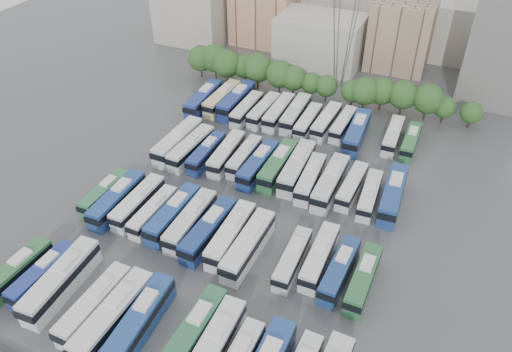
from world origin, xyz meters
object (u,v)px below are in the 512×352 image
at_px(bus_r3_s13, 411,141).
at_px(bus_r2_s9, 310,178).
at_px(bus_r1_s12, 340,270).
at_px(bus_r3_s0, 204,99).
at_px(bus_r1_s2, 138,202).
at_px(bus_r0_s0, 15,273).
at_px(bus_r3_s3, 247,109).
at_px(bus_r3_s10, 357,132).
at_px(bus_r3_s2, 237,100).
at_px(bus_r2_s10, 330,182).
at_px(electricity_pylon, 347,5).
at_px(bus_r3_s1, 222,98).
at_px(bus_r2_s13, 393,194).
at_px(bus_r2_s8, 297,167).
at_px(bus_r1_s10, 293,259).
at_px(bus_r1_s0, 105,193).
at_px(bus_r1_s5, 191,221).
at_px(bus_r3_s9, 343,124).
at_px(bus_r3_s8, 326,121).
at_px(bus_r1_s7, 231,235).
at_px(bus_r0_s4, 95,305).
at_px(bus_r1_s6, 209,230).
at_px(bus_r2_s3, 206,153).
at_px(bus_r2_s12, 370,195).
at_px(bus_r3_s6, 296,113).
at_px(bus_r2_s11, 352,186).
at_px(bus_r3_s7, 308,121).
at_px(bus_r0_s5, 113,316).
at_px(bus_r2_s4, 226,153).
at_px(bus_r2_s5, 244,156).
at_px(bus_r3_s5, 279,112).
at_px(apartment_tower, 505,41).
at_px(bus_r0_s2, 61,280).
at_px(bus_r2_s7, 278,165).
at_px(bus_r3_s4, 264,110).
at_px(bus_r3_s12, 393,135).
at_px(bus_r1_s4, 173,214).
at_px(bus_r1_s13, 363,279).
at_px(bus_r1_s1, 117,199).
at_px(bus_r2_s6, 258,164).
at_px(bus_r1_s11, 320,256).
at_px(bus_r0_s8, 194,332).
at_px(bus_r2_s1, 178,141).
at_px(bus_r0_s9, 213,348).
at_px(bus_r1_s8, 248,245).
at_px(bus_r0_s6, 141,320).

bearing_deg(bus_r3_s13, bus_r2_s9, -125.55).
xyz_separation_m(bus_r1_s12, bus_r3_s0, (-39.74, 35.16, 0.27)).
bearing_deg(bus_r1_s2, bus_r0_s0, -108.83).
relative_size(bus_r3_s3, bus_r3_s10, 0.87).
bearing_deg(bus_r1_s12, bus_r3_s2, 134.34).
xyz_separation_m(bus_r2_s10, bus_r3_s0, (-33.09, 17.29, -0.00)).
xyz_separation_m(electricity_pylon, bus_r3_s1, (-20.11, -19.24, -16.68)).
xyz_separation_m(bus_r1_s12, bus_r3_s3, (-29.74, 35.23, 0.04)).
distance_m(bus_r2_s10, bus_r2_s13, 10.15).
bearing_deg(electricity_pylon, bus_r2_s8, -85.32).
distance_m(bus_r0_s0, bus_r1_s10, 37.49).
relative_size(bus_r1_s0, bus_r1_s5, 0.85).
relative_size(electricity_pylon, bus_r2_s13, 2.49).
height_order(bus_r0_s0, bus_r3_s3, bus_r0_s0).
bearing_deg(bus_r3_s9, bus_r3_s8, -169.71).
relative_size(bus_r3_s0, bus_r3_s13, 1.22).
distance_m(bus_r1_s7, bus_r2_s9, 18.85).
xyz_separation_m(bus_r0_s4, bus_r1_s6, (6.73, 17.76, 0.07)).
distance_m(bus_r2_s3, bus_r2_s10, 23.19).
bearing_deg(bus_r2_s10, bus_r2_s8, 165.51).
relative_size(bus_r2_s12, bus_r3_s6, 0.87).
distance_m(bus_r2_s11, bus_r3_s7, 21.53).
bearing_deg(bus_r0_s4, bus_r0_s5, -8.48).
xyz_separation_m(bus_r2_s4, bus_r2_s11, (23.10, -0.09, -0.15)).
height_order(bus_r2_s5, bus_r3_s5, bus_r3_s5).
bearing_deg(apartment_tower, bus_r2_s3, -134.51).
height_order(bus_r0_s2, bus_r2_s7, bus_r0_s2).
relative_size(bus_r3_s4, bus_r3_s12, 1.03).
distance_m(bus_r1_s4, bus_r1_s7, 10.11).
distance_m(bus_r1_s13, bus_r3_s10, 36.83).
xyz_separation_m(bus_r1_s2, bus_r3_s13, (36.45, 35.52, -0.16)).
bearing_deg(bus_r1_s5, bus_r3_s8, 74.16).
bearing_deg(bus_r2_s4, bus_r1_s1, -121.12).
bearing_deg(bus_r2_s6, bus_r1_s11, -43.43).
distance_m(bus_r1_s4, bus_r3_s3, 34.58).
relative_size(bus_r1_s7, bus_r1_s12, 1.11).
height_order(bus_r0_s8, bus_r2_s7, bus_r2_s7).
distance_m(bus_r2_s7, bus_r3_s9, 19.51).
relative_size(bus_r1_s7, bus_r2_s6, 1.01).
xyz_separation_m(bus_r2_s12, bus_r3_s9, (-9.93, 19.82, 0.01)).
height_order(bus_r2_s1, bus_r3_s0, bus_r2_s1).
bearing_deg(bus_r2_s7, bus_r2_s9, -10.86).
bearing_deg(bus_r0_s9, bus_r1_s5, 125.30).
bearing_deg(bus_r1_s11, bus_r3_s0, 136.67).
bearing_deg(bus_r3_s6, bus_r2_s12, -45.98).
relative_size(bus_r0_s9, bus_r1_s2, 1.10).
distance_m(bus_r1_s7, bus_r2_s7, 19.03).
height_order(bus_r0_s5, bus_r1_s8, bus_r0_s5).
relative_size(electricity_pylon, bus_r0_s4, 2.72).
distance_m(bus_r0_s6, bus_r1_s8, 18.07).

